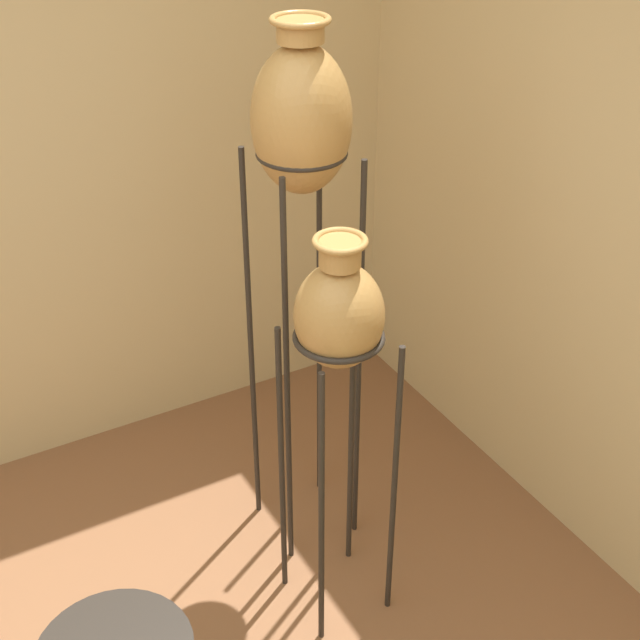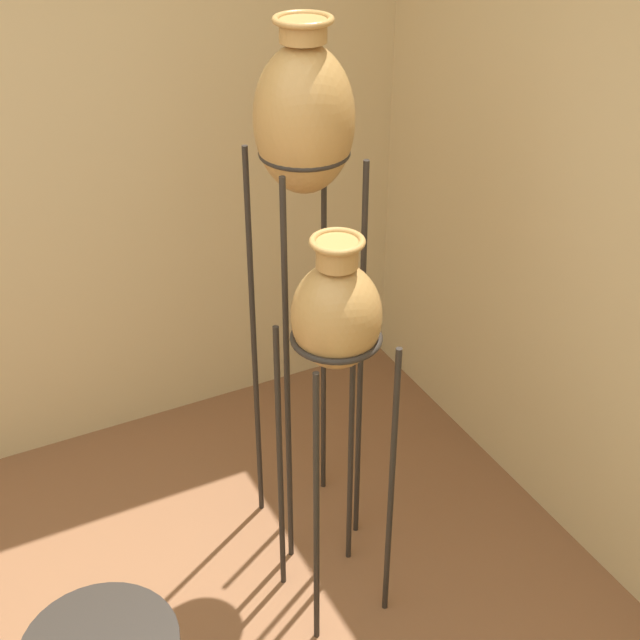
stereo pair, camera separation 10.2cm
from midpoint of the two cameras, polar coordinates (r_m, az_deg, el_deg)
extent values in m
cylinder|color=#28231E|center=(3.02, -1.14, -4.55)|extent=(0.02, 0.02, 1.55)
cylinder|color=#28231E|center=(3.13, 3.54, -3.15)|extent=(0.02, 0.02, 1.55)
cylinder|color=#28231E|center=(3.24, -3.33, -1.89)|extent=(0.02, 0.02, 1.55)
cylinder|color=#28231E|center=(3.34, 1.11, -0.67)|extent=(0.02, 0.02, 1.55)
torus|color=#28231E|center=(2.81, 0.05, 10.65)|extent=(0.29, 0.29, 0.02)
ellipsoid|color=#B28447|center=(2.78, 0.05, 12.68)|extent=(0.31, 0.31, 0.47)
cylinder|color=#B28447|center=(2.70, 0.05, 18.02)|extent=(0.14, 0.14, 0.06)
torus|color=#B28447|center=(2.69, 0.05, 18.69)|extent=(0.18, 0.18, 0.02)
cylinder|color=#28231E|center=(2.87, 0.81, -12.56)|extent=(0.02, 0.02, 1.12)
cylinder|color=#28231E|center=(2.98, 5.57, -10.84)|extent=(0.02, 0.02, 1.12)
cylinder|color=#28231E|center=(3.05, -1.61, -9.35)|extent=(0.02, 0.02, 1.12)
cylinder|color=#28231E|center=(3.15, 2.94, -7.86)|extent=(0.02, 0.02, 1.12)
torus|color=#28231E|center=(2.67, 2.14, -1.13)|extent=(0.28, 0.28, 0.02)
ellipsoid|color=#B28447|center=(2.63, 2.17, 0.25)|extent=(0.27, 0.27, 0.34)
cylinder|color=#B28447|center=(2.53, 2.27, 4.25)|extent=(0.12, 0.12, 0.08)
torus|color=#B28447|center=(2.51, 2.29, 5.04)|extent=(0.16, 0.16, 0.02)
camera|label=1|loc=(0.05, -88.98, 0.63)|focal=50.00mm
camera|label=2|loc=(0.05, 91.02, -0.63)|focal=50.00mm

